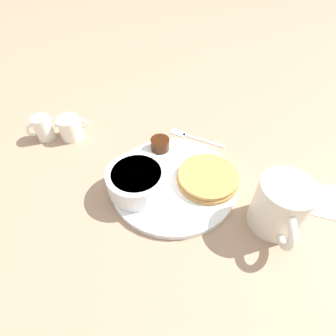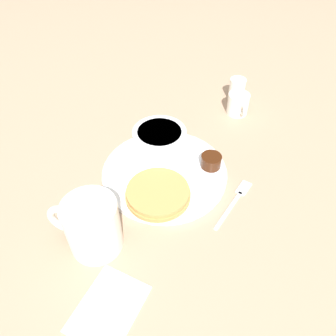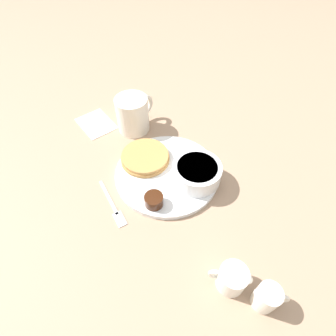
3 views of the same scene
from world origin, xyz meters
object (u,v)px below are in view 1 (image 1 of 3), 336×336
(creamer_pitcher_far, at_px, (43,128))
(plate, at_px, (173,181))
(coffee_mug, at_px, (280,207))
(fork, at_px, (190,136))
(bowl, at_px, (137,180))
(creamer_pitcher_near, at_px, (70,128))

(creamer_pitcher_far, bearing_deg, plate, -23.50)
(plate, distance_m, coffee_mug, 0.21)
(creamer_pitcher_far, height_order, fork, creamer_pitcher_far)
(bowl, bearing_deg, fork, 57.86)
(creamer_pitcher_near, xyz_separation_m, creamer_pitcher_far, (-0.06, -0.01, 0.00))
(bowl, height_order, creamer_pitcher_near, bowl)
(creamer_pitcher_near, bearing_deg, bowl, -42.77)
(bowl, xyz_separation_m, coffee_mug, (0.25, -0.06, 0.01))
(plate, xyz_separation_m, fork, (0.04, 0.15, -0.00))
(creamer_pitcher_near, bearing_deg, creamer_pitcher_far, -174.67)
(creamer_pitcher_near, distance_m, fork, 0.29)
(coffee_mug, bearing_deg, bowl, 165.77)
(plate, height_order, creamer_pitcher_near, creamer_pitcher_near)
(plate, height_order, bowl, bowl)
(bowl, bearing_deg, coffee_mug, -14.23)
(creamer_pitcher_near, relative_size, fork, 0.54)
(bowl, distance_m, creamer_pitcher_far, 0.29)
(bowl, height_order, fork, bowl)
(bowl, height_order, creamer_pitcher_far, creamer_pitcher_far)
(fork, bearing_deg, coffee_mug, -59.14)
(creamer_pitcher_near, bearing_deg, coffee_mug, -28.04)
(creamer_pitcher_near, xyz_separation_m, fork, (0.29, 0.01, -0.03))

